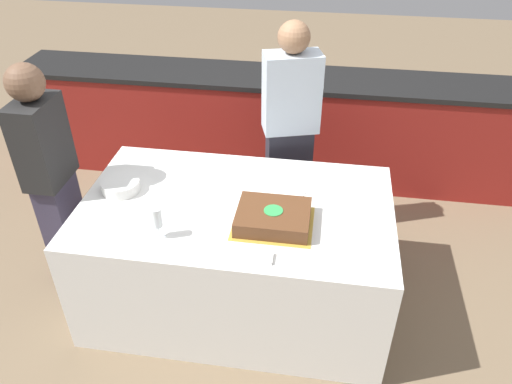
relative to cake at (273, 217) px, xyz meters
name	(u,v)px	position (x,y,z in m)	size (l,w,h in m)	color
ground_plane	(239,297)	(-0.24, 0.15, -0.82)	(14.00, 14.00, 0.00)	#7A664C
back_counter	(271,125)	(-0.24, 1.77, -0.35)	(4.40, 0.58, 0.92)	maroon
dining_table	(237,254)	(-0.24, 0.15, -0.43)	(1.81, 1.09, 0.77)	white
cake	(273,217)	(0.00, 0.00, 0.00)	(0.44, 0.36, 0.09)	gold
plate_stack	(121,186)	(-0.95, 0.18, -0.01)	(0.23, 0.23, 0.07)	white
wine_glass	(157,219)	(-0.59, -0.20, 0.08)	(0.07, 0.07, 0.19)	white
side_plate_near_cake	(289,190)	(0.05, 0.34, -0.04)	(0.21, 0.21, 0.00)	white
utensil_pile	(259,257)	(-0.03, -0.29, -0.03)	(0.14, 0.09, 0.02)	white
person_cutting_cake	(290,134)	(0.00, 0.91, 0.03)	(0.41, 0.30, 1.62)	#282833
person_seated_left	(53,181)	(-1.36, 0.15, 0.00)	(0.21, 0.33, 1.55)	#383347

